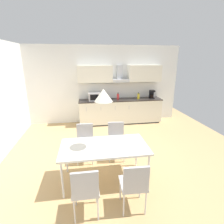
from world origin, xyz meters
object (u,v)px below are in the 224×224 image
coffee_maker (152,94)px  pendant_lamp (103,95)px  microwave (95,96)px  dining_table (104,148)px  bottle_yellow (138,96)px  chair_near_right (134,183)px  chair_near_left (85,188)px  bottle_red (118,97)px  chair_far_left (85,139)px  chair_far_right (116,137)px

coffee_maker → pendant_lamp: pendant_lamp is taller
microwave → dining_table: bearing=-90.6°
bottle_yellow → chair_near_right: size_ratio=0.27×
coffee_maker → pendant_lamp: 3.87m
coffee_maker → chair_near_left: (-2.50, -3.97, -0.52)m
chair_near_left → dining_table: bearing=65.7°
coffee_maker → bottle_yellow: coffee_maker is taller
dining_table → chair_near_right: 0.91m
microwave → chair_near_right: 3.99m
bottle_red → chair_far_left: 2.65m
bottle_yellow → chair_near_right: bearing=-107.6°
chair_far_left → chair_near_left: same height
chair_far_left → chair_far_right: 0.74m
pendant_lamp → dining_table: bearing=0.0°
bottle_yellow → chair_far_right: bottle_yellow is taller
bottle_yellow → bottle_red: bearing=-179.5°
chair_far_left → chair_near_left: (-0.00, -1.63, 0.00)m
dining_table → chair_far_right: 0.91m
dining_table → chair_far_right: size_ratio=1.88×
chair_far_right → pendant_lamp: size_ratio=2.72×
microwave → pendant_lamp: bearing=-90.6°
chair_near_left → pendant_lamp: pendant_lamp is taller
bottle_red → pendant_lamp: pendant_lamp is taller
coffee_maker → microwave: bearing=-179.3°
bottle_yellow → chair_near_left: (-1.98, -3.94, -0.47)m
bottle_yellow → chair_far_right: size_ratio=0.27×
coffee_maker → dining_table: (-2.13, -3.16, -0.34)m
bottle_yellow → chair_far_right: 2.67m
chair_far_left → chair_near_left: bearing=-90.2°
microwave → dining_table: size_ratio=0.29×
microwave → chair_far_right: (0.34, -2.32, -0.51)m
chair_far_left → chair_near_left: size_ratio=1.00×
chair_far_left → pendant_lamp: 1.48m
bottle_red → chair_near_right: bearing=-97.0°
pendant_lamp → chair_near_left: bearing=-114.3°
chair_far_left → pendant_lamp: bearing=-65.9°
chair_near_right → dining_table: bearing=114.2°
microwave → chair_far_right: bearing=-81.6°
coffee_maker → chair_near_right: size_ratio=0.34×
microwave → chair_near_right: microwave is taller
coffee_maker → chair_far_left: size_ratio=0.34×
bottle_yellow → pendant_lamp: 3.59m
bottle_red → dining_table: bottle_red is taller
bottle_red → chair_near_left: (-1.22, -3.93, -0.48)m
bottle_red → dining_table: bearing=-105.2°
bottle_yellow → chair_near_right: 4.16m
microwave → dining_table: microwave is taller
bottle_red → chair_far_right: size_ratio=0.29×
bottle_red → chair_near_left: bottle_red is taller
dining_table → chair_near_right: bearing=-65.8°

